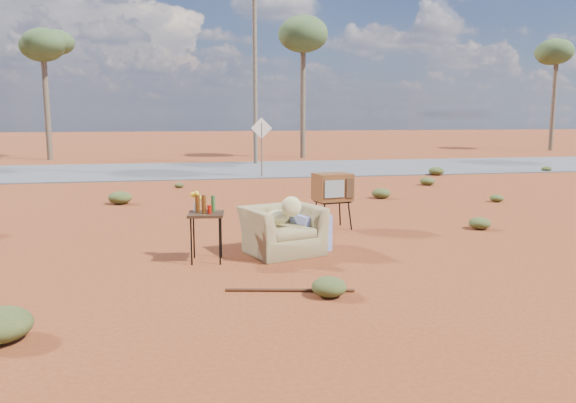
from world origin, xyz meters
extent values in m
plane|color=brown|center=(0.00, 0.00, 0.00)|extent=(140.00, 140.00, 0.00)
cube|color=#565659|center=(0.00, 15.00, 0.02)|extent=(140.00, 7.00, 0.04)
imported|color=olive|center=(0.21, 0.58, 0.53)|extent=(1.40, 1.12, 1.06)
ellipsoid|color=#CEC17E|center=(0.14, 0.62, 0.61)|extent=(0.38, 0.38, 0.22)
ellipsoid|color=#CEC17E|center=(0.33, 0.41, 0.82)|extent=(0.34, 0.17, 0.34)
cube|color=navy|center=(0.71, 0.86, 0.31)|extent=(0.73, 0.91, 0.62)
cube|color=black|center=(1.56, 2.38, 0.57)|extent=(0.70, 0.59, 0.03)
cylinder|color=black|center=(1.32, 2.11, 0.28)|extent=(0.03, 0.03, 0.57)
cylinder|color=black|center=(1.89, 2.22, 0.28)|extent=(0.03, 0.03, 0.57)
cylinder|color=black|center=(1.24, 2.55, 0.28)|extent=(0.03, 0.03, 0.57)
cylinder|color=black|center=(1.80, 2.66, 0.28)|extent=(0.03, 0.03, 0.57)
cube|color=brown|center=(1.56, 2.38, 0.86)|extent=(0.79, 0.67, 0.55)
cube|color=gray|center=(1.52, 2.08, 0.86)|extent=(0.42, 0.10, 0.34)
cube|color=#472D19|center=(1.86, 2.15, 0.86)|extent=(0.16, 0.05, 0.39)
cube|color=#372214|center=(-1.06, 0.29, 0.76)|extent=(0.60, 0.60, 0.04)
cylinder|color=black|center=(-1.30, 0.10, 0.38)|extent=(0.03, 0.03, 0.76)
cylinder|color=black|center=(-0.86, 0.05, 0.38)|extent=(0.03, 0.03, 0.76)
cylinder|color=black|center=(-1.25, 0.53, 0.38)|extent=(0.03, 0.03, 0.76)
cylinder|color=black|center=(-0.82, 0.48, 0.38)|extent=(0.03, 0.03, 0.76)
cylinder|color=#50280D|center=(-1.18, 0.36, 0.92)|extent=(0.08, 0.08, 0.28)
cylinder|color=#50280D|center=(-1.09, 0.20, 0.94)|extent=(0.07, 0.07, 0.30)
cylinder|color=#245424|center=(-0.94, 0.38, 0.91)|extent=(0.07, 0.07, 0.26)
cylinder|color=#B81B0E|center=(-1.00, 0.17, 0.85)|extent=(0.07, 0.07, 0.14)
cylinder|color=silver|center=(-1.20, 0.47, 0.86)|extent=(0.09, 0.09, 0.15)
ellipsoid|color=yellow|center=(-1.20, 0.47, 1.03)|extent=(0.17, 0.17, 0.13)
cylinder|color=#4E2715|center=(-0.06, -1.47, 0.02)|extent=(1.67, 0.39, 0.05)
cylinder|color=brown|center=(1.50, 12.00, 1.00)|extent=(0.06, 0.06, 2.00)
cube|color=silver|center=(1.50, 12.00, 1.80)|extent=(0.78, 0.04, 0.78)
cylinder|color=brown|center=(-8.00, 22.00, 3.00)|extent=(0.28, 0.28, 6.00)
ellipsoid|color=#425B2F|center=(-8.00, 22.00, 5.50)|extent=(3.20, 3.20, 2.20)
cylinder|color=brown|center=(5.00, 21.00, 3.50)|extent=(0.28, 0.28, 7.00)
ellipsoid|color=#425B2F|center=(5.00, 21.00, 6.50)|extent=(3.20, 3.20, 2.20)
cylinder|color=brown|center=(22.00, 24.00, 3.25)|extent=(0.28, 0.28, 6.50)
ellipsoid|color=#425B2F|center=(22.00, 24.00, 6.00)|extent=(3.20, 3.20, 2.20)
cylinder|color=brown|center=(2.00, 17.50, 4.00)|extent=(0.20, 0.20, 8.00)
ellipsoid|color=#455123|center=(4.50, 1.80, 0.12)|extent=(0.44, 0.44, 0.24)
ellipsoid|color=#455123|center=(-3.00, 6.50, 0.17)|extent=(0.60, 0.60, 0.33)
ellipsoid|color=#455123|center=(6.80, 5.00, 0.10)|extent=(0.36, 0.36, 0.20)
ellipsoid|color=#455123|center=(3.20, 8.00, 0.11)|extent=(0.40, 0.40, 0.22)
ellipsoid|color=#455123|center=(-1.50, 9.50, 0.08)|extent=(0.30, 0.30, 0.17)
camera|label=1|loc=(-1.41, -8.43, 2.30)|focal=35.00mm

